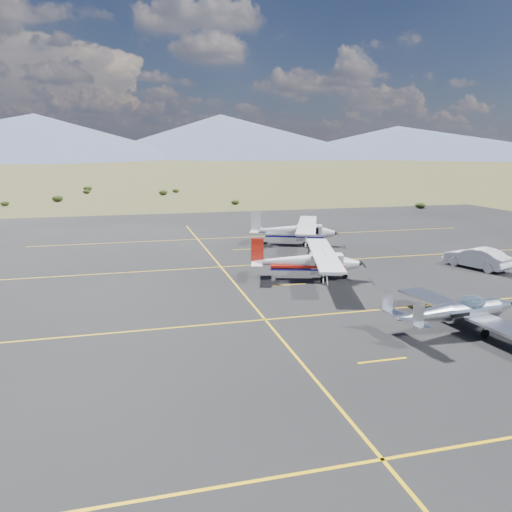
{
  "coord_description": "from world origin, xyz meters",
  "views": [
    {
      "loc": [
        -11.95,
        -19.09,
        7.68
      ],
      "look_at": [
        -4.72,
        8.58,
        1.6
      ],
      "focal_mm": 35.0,
      "sensor_mm": 36.0,
      "label": 1
    }
  ],
  "objects_px": {
    "aircraft_low_wing": "(459,311)",
    "sedan": "(477,258)",
    "aircraft_cessna": "(307,261)",
    "aircraft_plain": "(294,230)"
  },
  "relations": [
    {
      "from": "aircraft_low_wing",
      "to": "aircraft_cessna",
      "type": "bearing_deg",
      "value": 101.71
    },
    {
      "from": "aircraft_cessna",
      "to": "sedan",
      "type": "bearing_deg",
      "value": 15.1
    },
    {
      "from": "sedan",
      "to": "aircraft_cessna",
      "type": "bearing_deg",
      "value": -20.28
    },
    {
      "from": "aircraft_low_wing",
      "to": "sedan",
      "type": "xyz_separation_m",
      "value": [
        8.63,
        9.84,
        -0.17
      ]
    },
    {
      "from": "aircraft_cessna",
      "to": "sedan",
      "type": "xyz_separation_m",
      "value": [
        11.84,
        -0.23,
        -0.4
      ]
    },
    {
      "from": "sedan",
      "to": "aircraft_low_wing",
      "type": "bearing_deg",
      "value": 29.57
    },
    {
      "from": "aircraft_cessna",
      "to": "aircraft_plain",
      "type": "distance_m",
      "value": 11.34
    },
    {
      "from": "aircraft_cessna",
      "to": "aircraft_plain",
      "type": "xyz_separation_m",
      "value": [
        2.94,
        10.95,
        0.07
      ]
    },
    {
      "from": "aircraft_cessna",
      "to": "aircraft_plain",
      "type": "relative_size",
      "value": 0.96
    },
    {
      "from": "aircraft_low_wing",
      "to": "sedan",
      "type": "bearing_deg",
      "value": 42.81
    }
  ]
}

